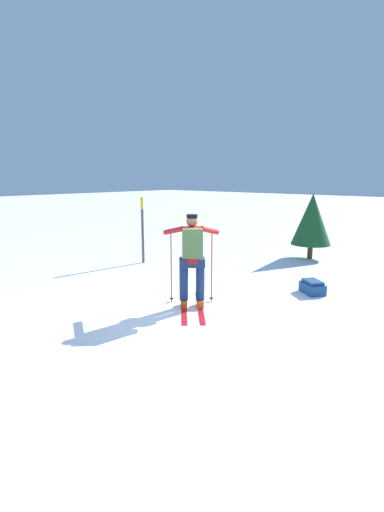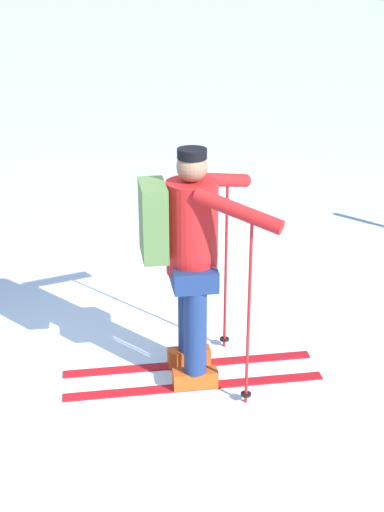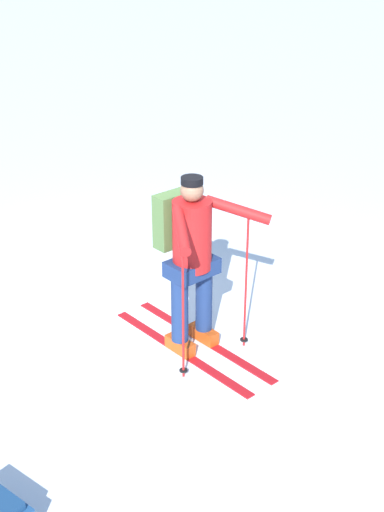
# 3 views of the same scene
# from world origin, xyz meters

# --- Properties ---
(ground_plane) EXTENTS (80.00, 80.00, 0.00)m
(ground_plane) POSITION_xyz_m (0.00, 0.00, 0.00)
(ground_plane) COLOR white
(skier) EXTENTS (1.55, 1.48, 1.62)m
(skier) POSITION_xyz_m (0.41, 0.42, 0.93)
(skier) COLOR red
(skier) RESTS_ON ground_plane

